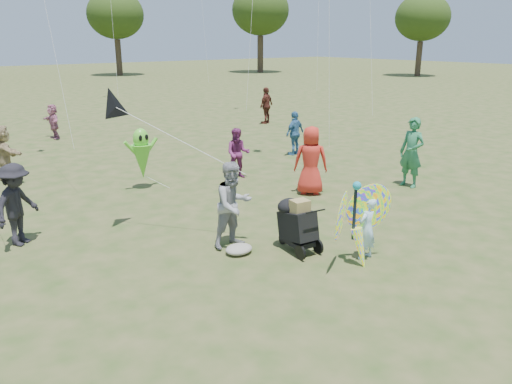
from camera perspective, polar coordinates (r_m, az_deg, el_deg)
ground at (r=9.67m, az=6.51°, el=-8.10°), size 160.00×160.00×0.00m
child_girl at (r=9.81m, az=12.56°, el=-4.06°), size 0.49×0.35×1.25m
adult_man at (r=10.07m, az=-2.60°, el=-1.48°), size 0.87×0.68×1.78m
grey_bag at (r=10.00m, az=-1.97°, el=-6.54°), size 0.57×0.46×0.18m
crowd_a at (r=13.62m, az=6.28°, el=3.60°), size 1.07×1.06×1.87m
crowd_b at (r=11.28m, az=-25.67°, el=-1.31°), size 1.27×1.19×1.72m
crowd_c at (r=18.35m, az=4.46°, el=6.73°), size 0.99×0.55×1.60m
crowd_d at (r=16.58m, az=-26.87°, el=3.97°), size 0.72×1.63×1.70m
crowd_e at (r=15.19m, az=-2.09°, el=4.44°), size 0.94×0.92×1.53m
crowd_f at (r=14.89m, az=17.36°, el=4.33°), size 0.50×0.74×2.00m
crowd_h at (r=25.23m, az=1.19°, el=9.86°), size 1.14×0.77×1.80m
crowd_j at (r=23.05m, az=-22.16°, el=7.48°), size 0.48×1.37×1.46m
jogging_stroller at (r=9.97m, az=4.61°, el=-3.41°), size 0.58×1.09×1.09m
butterfly_kite at (r=9.42m, az=11.48°, el=-3.50°), size 1.74×0.75×1.83m
delta_kite_rig at (r=10.87m, az=-15.66°, el=9.28°), size 2.25×2.42×1.72m
alien_kite at (r=14.34m, az=-12.91°, el=4.09°), size 1.12×0.69×1.74m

